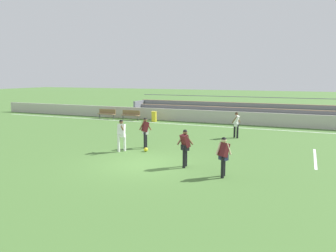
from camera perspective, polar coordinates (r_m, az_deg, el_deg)
name	(u,v)px	position (r m, az deg, el deg)	size (l,w,h in m)	color
ground_plane	(143,164)	(15.34, -4.34, -6.57)	(160.00, 160.00, 0.00)	#477033
field_line_sideline	(214,126)	(26.82, 7.91, -0.05)	(44.00, 0.12, 0.01)	white
field_line_penalty_mark	(315,158)	(17.92, 24.01, -5.08)	(0.12, 4.40, 0.01)	white
sideline_wall	(220,117)	(28.52, 8.89, 1.52)	(48.00, 0.16, 1.07)	#BCB7AD
bleacher_stand	(243,112)	(29.97, 12.79, 2.44)	(20.76, 2.44, 2.14)	#897051
bench_near_wall_gap	(131,114)	(30.45, -6.44, 2.04)	(1.80, 0.40, 0.90)	olive
bench_far_right	(107,113)	(31.78, -10.49, 2.23)	(1.80, 0.40, 0.90)	olive
trash_bin	(154,117)	(29.32, -2.42, 1.64)	(0.46, 0.46, 0.90)	yellow
player_dark_wide_right	(145,130)	(18.51, -3.93, -0.68)	(0.69, 0.52, 1.72)	black
player_white_dropping_back	(121,133)	(17.76, -8.02, -1.12)	(0.46, 0.70, 1.72)	white
player_white_deep_cover	(236,123)	(21.95, 11.68, 0.59)	(0.50, 0.44, 1.70)	black
player_dark_wide_left	(185,145)	(14.63, 2.95, -3.25)	(0.68, 0.51, 1.69)	black
player_dark_challenging	(224,153)	(13.38, 9.54, -4.69)	(0.62, 0.51, 1.63)	black
soccer_ball	(146,150)	(17.80, -3.84, -4.07)	(0.22, 0.22, 0.22)	yellow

